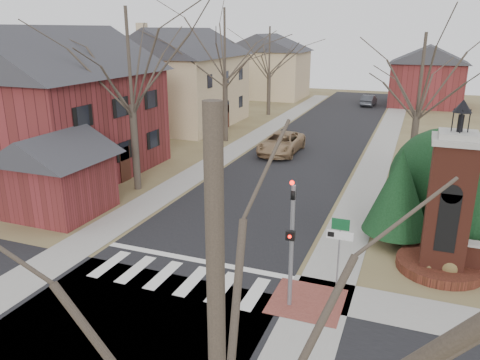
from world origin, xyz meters
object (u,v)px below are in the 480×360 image
at_px(traffic_signal_pole, 292,234).
at_px(pickup_truck, 281,143).
at_px(distant_car, 369,100).
at_px(brick_gate_monument, 447,217).
at_px(sign_post, 339,241).

relative_size(traffic_signal_pole, pickup_truck, 0.82).
xyz_separation_m(traffic_signal_pole, pickup_truck, (-5.90, 19.17, -1.83)).
bearing_deg(distant_car, brick_gate_monument, 103.78).
distance_m(traffic_signal_pole, brick_gate_monument, 6.47).
bearing_deg(brick_gate_monument, pickup_truck, 125.70).
relative_size(brick_gate_monument, distant_car, 1.65).
xyz_separation_m(sign_post, brick_gate_monument, (3.41, 3.01, 0.22)).
distance_m(traffic_signal_pole, distant_car, 44.68).
relative_size(sign_post, pickup_truck, 0.50).
bearing_deg(traffic_signal_pole, sign_post, 47.57).
bearing_deg(sign_post, traffic_signal_pole, -132.43).
bearing_deg(distant_car, sign_post, 98.64).
bearing_deg(pickup_truck, brick_gate_monument, -54.27).
bearing_deg(pickup_truck, distant_car, 82.40).
distance_m(traffic_signal_pole, pickup_truck, 20.14).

